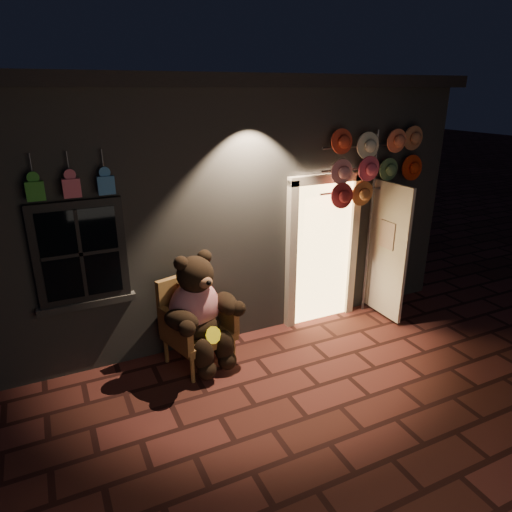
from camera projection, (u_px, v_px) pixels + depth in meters
ground at (288, 395)px, 5.19m from camera, size 60.00×60.00×0.00m
shop_building at (179, 183)px, 7.97m from camera, size 7.30×5.95×3.51m
wicker_armchair at (194, 321)px, 5.70m from camera, size 0.91×0.87×1.11m
teddy_bear at (199, 311)px, 5.53m from camera, size 1.01×0.92×1.45m
hat_rack at (375, 166)px, 6.31m from camera, size 1.69×0.22×2.77m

